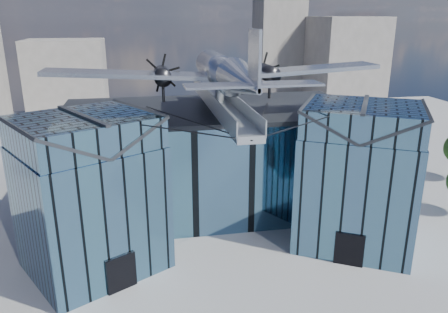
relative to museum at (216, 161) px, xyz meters
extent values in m
plane|color=gray|center=(0.00, -5.82, -5.54)|extent=(120.00, 120.00, 0.00)
cube|color=#436C89|center=(0.00, 3.18, -0.79)|extent=(28.00, 14.00, 9.50)
cube|color=#24272C|center=(0.00, 3.18, 4.16)|extent=(28.00, 14.00, 0.40)
cube|color=#436C89|center=(-10.50, -6.82, -0.79)|extent=(11.79, 11.43, 9.50)
cube|color=#436C89|center=(-10.50, -6.82, 5.06)|extent=(11.56, 11.20, 2.20)
cube|color=#24272C|center=(-12.45, -7.94, 5.06)|extent=(7.98, 9.23, 2.40)
cube|color=#24272C|center=(-8.55, -5.69, 5.06)|extent=(7.98, 9.23, 2.40)
cube|color=#24272C|center=(-10.50, -6.82, 6.21)|extent=(4.30, 7.10, 0.18)
cube|color=black|center=(-8.48, -10.33, -4.24)|extent=(2.03, 1.32, 2.60)
cube|color=black|center=(-6.60, -4.57, -0.79)|extent=(0.34, 0.34, 9.50)
cube|color=#436C89|center=(10.50, -6.82, -0.79)|extent=(11.79, 11.43, 9.50)
cube|color=#436C89|center=(10.50, -6.82, 5.06)|extent=(11.56, 11.20, 2.20)
cube|color=#24272C|center=(8.55, -5.69, 5.06)|extent=(7.98, 9.23, 2.40)
cube|color=#24272C|center=(12.45, -7.94, 5.06)|extent=(7.98, 9.23, 2.40)
cube|color=#24272C|center=(10.50, -6.82, 6.21)|extent=(4.30, 7.10, 0.18)
cube|color=black|center=(8.48, -10.33, -4.24)|extent=(2.03, 1.32, 2.60)
cube|color=black|center=(6.60, -4.57, -0.79)|extent=(0.34, 0.34, 9.50)
cube|color=#989EA5|center=(0.00, -2.32, 5.56)|extent=(1.80, 21.00, 0.50)
cube|color=#989EA5|center=(-0.90, -2.32, 6.21)|extent=(0.08, 21.00, 1.10)
cube|color=#989EA5|center=(0.90, -2.32, 6.21)|extent=(0.08, 21.00, 1.10)
cylinder|color=#989EA5|center=(0.00, 7.18, 4.89)|extent=(0.44, 0.44, 1.35)
cylinder|color=#989EA5|center=(0.00, 1.18, 4.89)|extent=(0.44, 0.44, 1.35)
cylinder|color=#989EA5|center=(0.00, -2.82, 4.89)|extent=(0.44, 0.44, 1.35)
cylinder|color=#989EA5|center=(0.00, -1.82, 6.51)|extent=(0.70, 0.70, 1.40)
cylinder|color=black|center=(-5.25, -9.82, 5.86)|extent=(10.55, 6.08, 0.69)
cylinder|color=black|center=(5.25, -9.82, 5.86)|extent=(10.55, 6.08, 0.69)
cylinder|color=black|center=(-3.00, -4.32, 5.01)|extent=(6.09, 17.04, 1.19)
cylinder|color=black|center=(3.00, -4.32, 5.01)|extent=(6.09, 17.04, 1.19)
cylinder|color=#AFB3BC|center=(0.00, -1.82, 8.46)|extent=(2.50, 11.00, 2.50)
sphere|color=#AFB3BC|center=(0.00, 3.68, 8.46)|extent=(2.50, 2.50, 2.50)
cube|color=black|center=(0.00, 2.68, 9.15)|extent=(1.60, 1.40, 0.50)
cone|color=#AFB3BC|center=(0.00, -10.82, 8.76)|extent=(2.50, 7.00, 2.50)
cube|color=#AFB3BC|center=(0.00, -13.12, 10.36)|extent=(0.18, 2.40, 3.40)
cube|color=#AFB3BC|center=(0.00, -13.02, 8.96)|extent=(8.00, 1.80, 0.14)
cube|color=#AFB3BC|center=(-7.00, -0.82, 8.16)|extent=(14.00, 3.20, 1.08)
cylinder|color=black|center=(-4.60, -0.22, 7.91)|extent=(1.44, 3.20, 1.44)
cone|color=black|center=(-4.60, 1.58, 7.91)|extent=(0.70, 0.70, 0.70)
cube|color=black|center=(-4.60, 1.73, 7.91)|extent=(1.05, 0.06, 3.33)
cube|color=black|center=(-4.60, 1.73, 7.91)|extent=(2.53, 0.06, 2.53)
cube|color=black|center=(-4.60, 1.73, 7.91)|extent=(3.33, 0.06, 1.05)
cylinder|color=black|center=(-4.60, -0.82, 6.69)|extent=(0.24, 0.24, 1.75)
cube|color=#AFB3BC|center=(7.00, -0.82, 8.16)|extent=(14.00, 3.20, 1.08)
cylinder|color=black|center=(4.60, -0.22, 7.91)|extent=(1.44, 3.20, 1.44)
cone|color=black|center=(4.60, 1.58, 7.91)|extent=(0.70, 0.70, 0.70)
cube|color=black|center=(4.60, 1.73, 7.91)|extent=(1.05, 0.06, 3.33)
cube|color=black|center=(4.60, 1.73, 7.91)|extent=(2.53, 0.06, 2.53)
cube|color=black|center=(4.60, 1.73, 7.91)|extent=(3.33, 0.06, 1.05)
cylinder|color=black|center=(4.60, -0.82, 6.69)|extent=(0.24, 0.24, 1.75)
cube|color=slate|center=(32.00, 42.18, 3.46)|extent=(12.00, 14.00, 18.00)
cube|color=slate|center=(-20.00, 49.18, 1.46)|extent=(14.00, 10.00, 14.00)
cube|color=slate|center=(22.00, 52.18, 7.46)|extent=(9.00, 9.00, 26.00)
camera|label=1|loc=(-6.34, -37.41, 12.81)|focal=35.00mm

